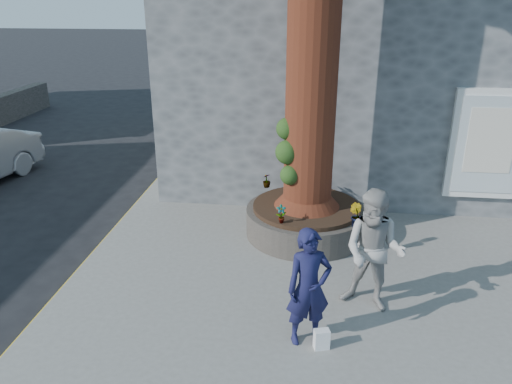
# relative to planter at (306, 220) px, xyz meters

# --- Properties ---
(ground) EXTENTS (120.00, 120.00, 0.00)m
(ground) POSITION_rel_planter_xyz_m (-0.80, -2.00, -0.41)
(ground) COLOR black
(ground) RESTS_ON ground
(pavement) EXTENTS (9.00, 8.00, 0.12)m
(pavement) POSITION_rel_planter_xyz_m (0.70, -1.00, -0.35)
(pavement) COLOR slate
(pavement) RESTS_ON ground
(yellow_line) EXTENTS (0.10, 30.00, 0.01)m
(yellow_line) POSITION_rel_planter_xyz_m (-3.85, -1.00, -0.41)
(yellow_line) COLOR yellow
(yellow_line) RESTS_ON ground
(stone_shop) EXTENTS (10.30, 8.30, 6.30)m
(stone_shop) POSITION_rel_planter_xyz_m (1.70, 5.20, 2.75)
(stone_shop) COLOR #525458
(stone_shop) RESTS_ON ground
(planter) EXTENTS (2.30, 2.30, 0.60)m
(planter) POSITION_rel_planter_xyz_m (0.00, 0.00, 0.00)
(planter) COLOR black
(planter) RESTS_ON pavement
(man) EXTENTS (0.69, 0.56, 1.63)m
(man) POSITION_rel_planter_xyz_m (0.10, -3.21, 0.52)
(man) COLOR #16173E
(man) RESTS_ON pavement
(woman) EXTENTS (1.08, 0.96, 1.85)m
(woman) POSITION_rel_planter_xyz_m (1.00, -2.33, 0.63)
(woman) COLOR #A09C99
(woman) RESTS_ON pavement
(shopping_bag) EXTENTS (0.23, 0.17, 0.28)m
(shopping_bag) POSITION_rel_planter_xyz_m (0.30, -3.36, -0.15)
(shopping_bag) COLOR white
(shopping_bag) RESTS_ON pavement
(plant_a) EXTENTS (0.21, 0.17, 0.34)m
(plant_a) POSITION_rel_planter_xyz_m (-0.43, -0.85, 0.48)
(plant_a) COLOR gray
(plant_a) RESTS_ON planter
(plant_b) EXTENTS (0.32, 0.32, 0.42)m
(plant_b) POSITION_rel_planter_xyz_m (0.85, -0.85, 0.52)
(plant_b) COLOR gray
(plant_b) RESTS_ON planter
(plant_c) EXTENTS (0.23, 0.23, 0.29)m
(plant_c) POSITION_rel_planter_xyz_m (-0.85, 0.85, 0.45)
(plant_c) COLOR gray
(plant_c) RESTS_ON planter
(plant_d) EXTENTS (0.35, 0.36, 0.31)m
(plant_d) POSITION_rel_planter_xyz_m (0.28, 0.85, 0.46)
(plant_d) COLOR gray
(plant_d) RESTS_ON planter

